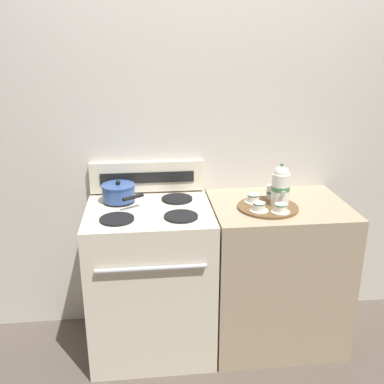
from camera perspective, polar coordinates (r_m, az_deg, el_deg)
name	(u,v)px	position (r m, az deg, el deg)	size (l,w,h in m)	color
ground_plane	(216,338)	(3.01, 3.01, -18.04)	(6.00, 6.00, 0.00)	brown
wall_back	(210,158)	(2.82, 2.32, 4.35)	(6.00, 0.05, 2.20)	beige
stove	(151,279)	(2.73, -5.22, -10.99)	(0.71, 0.64, 0.91)	beige
control_panel	(147,176)	(2.77, -5.70, 1.98)	(0.70, 0.05, 0.19)	beige
side_counter	(275,273)	(2.84, 10.48, -10.04)	(0.78, 0.61, 0.90)	tan
saucepan	(119,192)	(2.65, -9.28, -0.04)	(0.24, 0.27, 0.12)	#335193
serving_tray	(268,207)	(2.57, 9.60, -1.92)	(0.34, 0.34, 0.01)	brown
teapot	(281,186)	(2.56, 11.21, 0.78)	(0.11, 0.17, 0.25)	white
teacup_left	(259,207)	(2.48, 8.51, -1.88)	(0.10, 0.10, 0.05)	white
teacup_right	(281,208)	(2.48, 11.18, -2.02)	(0.10, 0.10, 0.05)	white
teacup_front	(253,198)	(2.61, 7.81, -0.81)	(0.10, 0.10, 0.05)	white
creamer_jug	(271,192)	(2.67, 10.06, -0.01)	(0.06, 0.06, 0.08)	white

